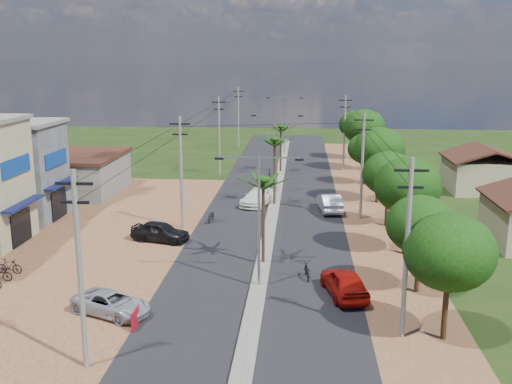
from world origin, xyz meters
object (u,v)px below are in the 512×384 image
car_white_far (258,197)px  car_parked_dark (160,232)px  car_silver_mid (330,203)px  roadside_sign (135,319)px  car_parked_silver (112,304)px  car_red_near (344,283)px  moto_rider_east (307,271)px

car_white_far → car_parked_dark: size_ratio=1.17×
car_silver_mid → car_parked_dark: car_silver_mid is taller
car_silver_mid → car_parked_dark: size_ratio=1.10×
car_white_far → roadside_sign: (-4.38, -26.10, -0.25)m
car_silver_mid → car_parked_silver: size_ratio=1.09×
roadside_sign → car_silver_mid: bearing=66.2°
car_red_near → car_silver_mid: (0.00, 19.24, -0.01)m
car_silver_mid → car_white_far: car_silver_mid is taller
car_red_near → car_white_far: size_ratio=0.92×
car_red_near → car_white_far: bearing=-85.7°
car_silver_mid → roadside_sign: size_ratio=3.98×
car_red_near → moto_rider_east: 3.41m
car_white_far → moto_rider_east: 18.95m
car_white_far → car_red_near: bearing=-54.9°
car_parked_dark → car_silver_mid: bearing=-38.6°
car_parked_silver → car_red_near: bearing=-51.3°
car_parked_dark → car_red_near: bearing=-111.7°
moto_rider_east → car_parked_dark: bearing=-38.6°
car_red_near → car_white_far: car_red_near is taller
car_white_far → car_parked_dark: car_parked_dark is taller
moto_rider_east → roadside_sign: bearing=34.6°
car_red_near → moto_rider_east: car_red_near is taller
car_parked_dark → roadside_sign: 14.59m
car_white_far → car_parked_silver: 25.32m
car_silver_mid → car_parked_dark: 16.27m
car_white_far → roadside_sign: car_white_far is taller
car_red_near → car_parked_silver: size_ratio=1.07×
car_parked_dark → roadside_sign: (2.10, -14.44, -0.25)m
car_parked_silver → roadside_sign: (1.70, -1.52, -0.11)m
car_parked_silver → car_parked_dark: bearing=24.9°
moto_rider_east → car_white_far: bearing=-83.3°
roadside_sign → moto_rider_east: bearing=41.5°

